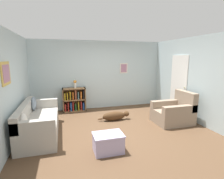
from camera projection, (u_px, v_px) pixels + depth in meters
The scene contains 10 objects.
ground_plane at pixel (116, 129), 4.91m from camera, with size 14.00×14.00×0.00m, color brown.
wall_back at pixel (99, 75), 6.80m from camera, with size 5.60×0.13×2.60m.
wall_left at pixel (10, 87), 3.98m from camera, with size 0.13×5.00×2.60m.
wall_right at pixel (195, 80), 5.38m from camera, with size 0.16×5.00×2.60m.
couch at pixel (38, 123), 4.45m from camera, with size 0.85×2.06×0.86m.
bookshelf at pixel (74, 100), 6.48m from camera, with size 0.83×0.33×0.87m.
recliner_chair at pixel (174, 112), 5.32m from camera, with size 1.06×0.85×0.96m.
coffee_table at pixel (108, 142), 3.68m from camera, with size 0.63×0.45×0.40m.
dog at pixel (115, 116), 5.55m from camera, with size 1.03×0.26×0.28m.
vase at pixel (75, 84), 6.37m from camera, with size 0.11×0.11×0.29m.
Camera 1 is at (-1.38, -4.42, 1.97)m, focal length 28.00 mm.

